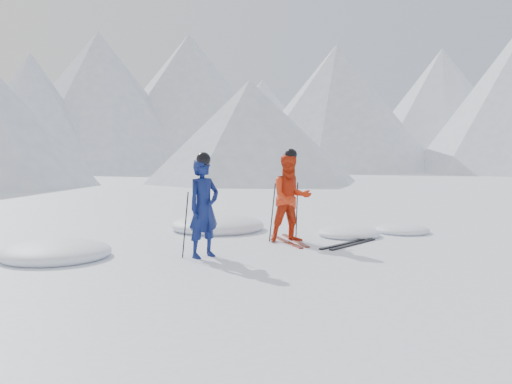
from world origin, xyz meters
TOP-DOWN VIEW (x-y plane):
  - ground at (0.00, 0.00)m, footprint 160.00×160.00m
  - mountain_range at (5.71, 35.31)m, footprint 106.15×62.94m
  - skier_blue at (-3.22, 0.04)m, footprint 0.71×0.52m
  - skier_red at (-0.85, 0.43)m, footprint 1.11×0.99m
  - pole_blue_left at (-3.52, 0.19)m, footprint 0.12×0.08m
  - pole_blue_right at (-2.97, 0.29)m, footprint 0.12×0.07m
  - pole_red_left at (-1.15, 0.68)m, footprint 0.12×0.10m
  - pole_red_right at (-0.55, 0.58)m, footprint 0.12×0.09m
  - ski_worn_left at (-0.97, 0.43)m, footprint 0.63×1.64m
  - ski_worn_right at (-0.73, 0.43)m, footprint 0.74×1.60m
  - ski_loose_a at (-0.17, -0.51)m, footprint 1.68×0.42m
  - ski_loose_b at (-0.07, -0.66)m, footprint 1.68×0.48m
  - snow_lumps at (-2.04, 1.91)m, footprint 9.21×4.76m

SIDE VIEW (x-z plane):
  - ground at x=0.00m, z-range 0.00..0.00m
  - snow_lumps at x=-2.04m, z-range -0.25..0.25m
  - ski_worn_left at x=-0.97m, z-range 0.00..0.03m
  - ski_worn_right at x=-0.73m, z-range 0.00..0.03m
  - ski_loose_a at x=-0.17m, z-range 0.00..0.03m
  - ski_loose_b at x=-0.07m, z-range 0.00..0.03m
  - pole_blue_left at x=-3.52m, z-range 0.00..1.20m
  - pole_blue_right at x=-2.97m, z-range 0.00..1.20m
  - pole_red_left at x=-1.15m, z-range 0.00..1.25m
  - pole_red_right at x=-0.55m, z-range 0.00..1.25m
  - skier_blue at x=-3.22m, z-range 0.00..1.80m
  - skier_red at x=-0.85m, z-range 0.00..1.88m
  - mountain_range at x=5.71m, z-range -1.04..14.49m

